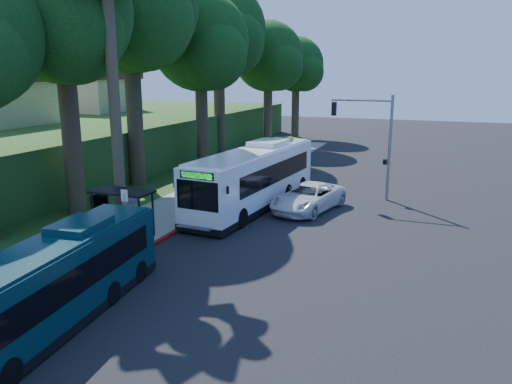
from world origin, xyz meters
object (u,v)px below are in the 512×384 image
at_px(teal_bus, 54,281).
at_px(pickup, 308,197).
at_px(bus_shelter, 120,204).
at_px(white_bus, 255,176).

relative_size(teal_bus, pickup, 1.80).
distance_m(bus_shelter, white_bus, 9.28).
bearing_deg(bus_shelter, white_bus, 62.40).
bearing_deg(bus_shelter, teal_bus, -67.99).
height_order(bus_shelter, teal_bus, teal_bus).
height_order(white_bus, teal_bus, white_bus).
bearing_deg(pickup, white_bus, -162.38).
bearing_deg(bus_shelter, pickup, 47.46).
xyz_separation_m(white_bus, teal_bus, (-0.86, -16.75, -0.40)).
relative_size(white_bus, teal_bus, 1.26).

